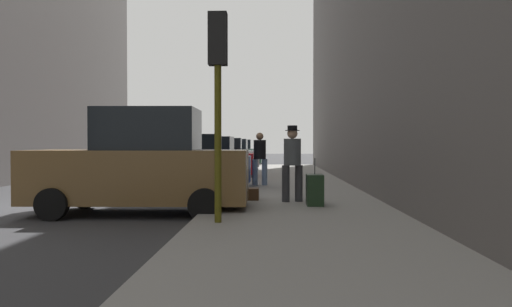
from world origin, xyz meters
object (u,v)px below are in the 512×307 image
fire_hydrant (248,169)px  parked_red_hatchback (206,159)px  parked_bronze_suv (142,166)px  parked_gray_coupe (236,152)px  pedestrian_in_jeans (260,156)px  duffel_bag (252,194)px  rolling_suitcase (315,190)px  parked_silver_sedan (221,156)px  pedestrian_with_beanie (292,159)px  parked_dark_green_sedan (230,154)px  traffic_light (218,71)px  parked_blue_sedan (183,165)px

fire_hydrant → parked_red_hatchback: bearing=154.4°
parked_bronze_suv → parked_gray_coupe: bearing=90.0°
pedestrian_in_jeans → duffel_bag: pedestrian_in_jeans is taller
duffel_bag → rolling_suitcase: bearing=-36.7°
parked_silver_sedan → pedestrian_with_beanie: bearing=-77.6°
parked_dark_green_sedan → parked_red_hatchback: bearing=-90.0°
parked_red_hatchback → rolling_suitcase: parked_red_hatchback is taller
rolling_suitcase → duffel_bag: (-1.42, 1.06, -0.20)m
pedestrian_in_jeans → parked_dark_green_sedan: bearing=98.4°
pedestrian_with_beanie → rolling_suitcase: bearing=-55.7°
fire_hydrant → traffic_light: (0.05, -11.18, 2.26)m
parked_bronze_suv → traffic_light: 3.21m
parked_gray_coupe → pedestrian_in_jeans: 21.39m
parked_bronze_suv → pedestrian_in_jeans: 6.18m
parked_blue_sedan → pedestrian_with_beanie: size_ratio=2.39×
parked_silver_sedan → fire_hydrant: 6.98m
parked_bronze_suv → parked_red_hatchback: bearing=90.0°
traffic_light → duffel_bag: bearing=82.7°
traffic_light → rolling_suitcase: (1.86, 2.41, -2.27)m
rolling_suitcase → pedestrian_with_beanie: bearing=124.3°
parked_bronze_suv → parked_dark_green_sedan: size_ratio=1.10×
pedestrian_in_jeans → duffel_bag: size_ratio=3.89×
parked_blue_sedan → pedestrian_with_beanie: pedestrian_with_beanie is taller
parked_dark_green_sedan → parked_gray_coupe: (-0.00, 5.33, 0.00)m
parked_dark_green_sedan → duffel_bag: 20.29m
parked_bronze_suv → parked_gray_coupe: parked_bronze_suv is taller
parked_silver_sedan → fire_hydrant: (1.80, -6.73, -0.35)m
parked_red_hatchback → pedestrian_in_jeans: size_ratio=2.49×
pedestrian_in_jeans → traffic_light: bearing=-93.8°
parked_silver_sedan → duffel_bag: parked_silver_sedan is taller
parked_red_hatchback → parked_silver_sedan: bearing=90.0°
pedestrian_with_beanie → rolling_suitcase: 1.05m
parked_gray_coupe → pedestrian_with_beanie: (3.25, -25.86, 0.29)m
parked_blue_sedan → pedestrian_with_beanie: bearing=-49.7°
parked_blue_sedan → pedestrian_in_jeans: bearing=17.9°
parked_gray_coupe → fire_hydrant: parked_gray_coupe is taller
pedestrian_with_beanie → pedestrian_in_jeans: 4.68m
parked_blue_sedan → parked_gray_coupe: bearing=90.0°
fire_hydrant → parked_silver_sedan: bearing=105.0°
fire_hydrant → pedestrian_with_beanie: bearing=-79.9°
parked_gray_coupe → duffel_bag: size_ratio=9.65×
pedestrian_with_beanie → duffel_bag: bearing=158.6°
parked_red_hatchback → pedestrian_with_beanie: 9.53m
parked_gray_coupe → rolling_suitcase: (3.72, -26.54, -0.36)m
parked_bronze_suv → pedestrian_with_beanie: 3.44m
parked_bronze_suv → pedestrian_in_jeans: parked_bronze_suv is taller
parked_red_hatchback → duffel_bag: 8.90m
parked_dark_green_sedan → rolling_suitcase: parked_dark_green_sedan is taller
parked_bronze_suv → pedestrian_with_beanie: (3.25, 1.12, 0.10)m
parked_silver_sedan → traffic_light: traffic_light is taller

